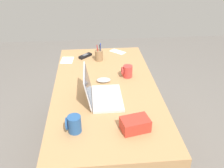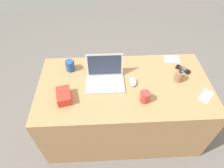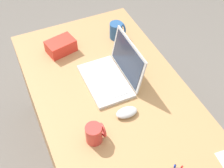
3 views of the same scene
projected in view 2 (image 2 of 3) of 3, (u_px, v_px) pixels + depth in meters
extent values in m
plane|color=slate|center=(122.00, 125.00, 2.24)|extent=(6.00, 6.00, 0.00)
cube|color=tan|center=(123.00, 108.00, 1.98)|extent=(1.57, 0.81, 0.71)
cube|color=silver|center=(105.00, 84.00, 1.71)|extent=(0.34, 0.21, 0.02)
cube|color=silver|center=(105.00, 82.00, 1.72)|extent=(0.28, 0.11, 0.00)
cube|color=silver|center=(105.00, 89.00, 1.66)|extent=(0.10, 0.05, 0.00)
cube|color=silver|center=(105.00, 65.00, 1.72)|extent=(0.33, 0.05, 0.21)
cube|color=#283347|center=(105.00, 65.00, 1.71)|extent=(0.30, 0.04, 0.19)
ellipsoid|color=silver|center=(133.00, 82.00, 1.72)|extent=(0.07, 0.11, 0.04)
cylinder|color=#26518C|center=(70.00, 66.00, 1.81)|extent=(0.08, 0.08, 0.11)
torus|color=#26518C|center=(70.00, 62.00, 1.84)|extent=(0.08, 0.01, 0.08)
cylinder|color=#C63833|center=(145.00, 97.00, 1.56)|extent=(0.08, 0.08, 0.10)
torus|color=#C63833|center=(144.00, 92.00, 1.59)|extent=(0.07, 0.01, 0.07)
cube|color=black|center=(183.00, 69.00, 1.84)|extent=(0.13, 0.13, 0.02)
cube|color=#595B60|center=(183.00, 68.00, 1.83)|extent=(0.07, 0.07, 0.00)
cylinder|color=olive|center=(179.00, 76.00, 1.72)|extent=(0.07, 0.07, 0.10)
cylinder|color=#1933B2|center=(181.00, 74.00, 1.68)|extent=(0.04, 0.01, 0.15)
cylinder|color=black|center=(180.00, 74.00, 1.68)|extent=(0.03, 0.02, 0.14)
cylinder|color=red|center=(179.00, 73.00, 1.70)|extent=(0.02, 0.02, 0.14)
cube|color=red|center=(64.00, 96.00, 1.58)|extent=(0.15, 0.19, 0.08)
cube|color=white|center=(206.00, 96.00, 1.63)|extent=(0.17, 0.17, 0.00)
cube|color=white|center=(172.00, 59.00, 1.97)|extent=(0.16, 0.13, 0.00)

